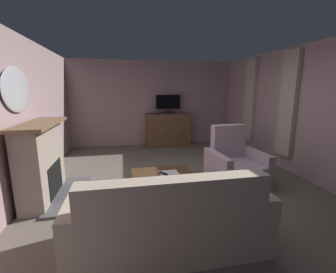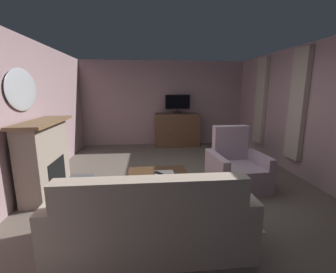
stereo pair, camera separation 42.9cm
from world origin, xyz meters
TOP-DOWN VIEW (x-y plane):
  - ground_plane at (0.00, 0.00)m, footprint 5.66×7.41m
  - wall_back at (0.00, 3.45)m, footprint 5.66×0.10m
  - wall_left at (-2.58, 0.00)m, footprint 0.10×7.41m
  - wall_right_with_window at (2.58, 0.00)m, footprint 0.10×7.41m
  - curtain_panel_near at (2.47, 0.46)m, footprint 0.10×0.44m
  - curtain_panel_far at (2.47, 1.96)m, footprint 0.10×0.44m
  - rug_central at (-0.16, -0.47)m, footprint 2.11×2.02m
  - fireplace at (-2.25, 0.02)m, footprint 0.83×1.46m
  - wall_mirror_oval at (-2.50, 0.02)m, footprint 0.06×0.97m
  - tv_cabinet at (0.41, 3.10)m, footprint 1.34×0.53m
  - television at (0.41, 3.05)m, footprint 0.75×0.20m
  - coffee_table at (-0.38, -0.31)m, footprint 0.97×0.58m
  - tv_remote at (-0.37, -0.42)m, footprint 0.14×0.17m
  - folded_newspaper at (-0.28, -0.37)m, footprint 0.31×0.23m
  - sofa_floral at (-0.51, -1.58)m, footprint 2.13×0.92m
  - armchair_beside_cabinet at (1.06, -0.05)m, footprint 0.97×0.96m
  - potted_plant_small_fern_corner at (1.53, 1.26)m, footprint 0.55×0.55m

SIDE VIEW (x-z plane):
  - ground_plane at x=0.00m, z-range -0.04..0.00m
  - rug_central at x=-0.16m, z-range 0.00..0.01m
  - sofa_floral at x=-0.51m, z-range -0.15..0.80m
  - armchair_beside_cabinet at x=1.06m, z-range -0.21..0.87m
  - coffee_table at x=-0.38m, z-range 0.16..0.59m
  - folded_newspaper at x=-0.28m, z-range 0.43..0.43m
  - tv_remote at x=-0.37m, z-range 0.43..0.45m
  - tv_cabinet at x=0.41m, z-range -0.02..1.00m
  - potted_plant_small_fern_corner at x=1.53m, z-range 0.09..0.92m
  - fireplace at x=-2.25m, z-range -0.03..1.22m
  - wall_back at x=0.00m, z-range 0.00..2.62m
  - wall_left at x=-2.58m, z-range 0.00..2.62m
  - wall_right_with_window at x=2.58m, z-range 0.00..2.62m
  - television at x=0.41m, z-range 1.04..1.61m
  - curtain_panel_near at x=2.47m, z-range 0.34..2.54m
  - curtain_panel_far at x=2.47m, z-range 0.34..2.54m
  - wall_mirror_oval at x=-2.50m, z-range 1.41..2.08m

